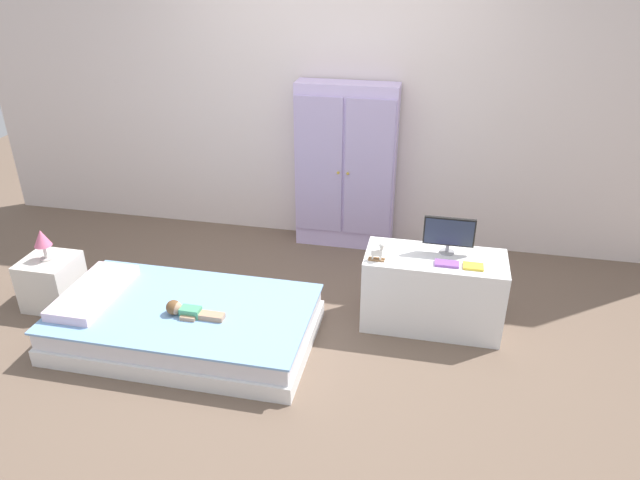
{
  "coord_description": "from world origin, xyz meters",
  "views": [
    {
      "loc": [
        0.9,
        -3.2,
        2.42
      ],
      "look_at": [
        0.14,
        0.35,
        0.56
      ],
      "focal_mm": 32.9,
      "sensor_mm": 36.0,
      "label": 1
    }
  ],
  "objects_px": {
    "rocking_horse_toy": "(378,252)",
    "book_purple": "(447,264)",
    "nightstand": "(52,282)",
    "tv_stand": "(433,291)",
    "tv_monitor": "(449,233)",
    "doll": "(184,310)",
    "table_lamp": "(42,239)",
    "bed": "(186,323)",
    "wardrobe": "(346,167)",
    "book_yellow": "(473,266)"
  },
  "relations": [
    {
      "from": "table_lamp",
      "to": "rocking_horse_toy",
      "type": "height_order",
      "value": "rocking_horse_toy"
    },
    {
      "from": "table_lamp",
      "to": "book_purple",
      "type": "bearing_deg",
      "value": 4.6
    },
    {
      "from": "tv_monitor",
      "to": "rocking_horse_toy",
      "type": "height_order",
      "value": "tv_monitor"
    },
    {
      "from": "book_yellow",
      "to": "tv_monitor",
      "type": "bearing_deg",
      "value": 135.46
    },
    {
      "from": "table_lamp",
      "to": "rocking_horse_toy",
      "type": "bearing_deg",
      "value": 4.7
    },
    {
      "from": "rocking_horse_toy",
      "to": "bed",
      "type": "bearing_deg",
      "value": -162.03
    },
    {
      "from": "doll",
      "to": "book_purple",
      "type": "relative_size",
      "value": 2.51
    },
    {
      "from": "tv_monitor",
      "to": "book_purple",
      "type": "height_order",
      "value": "tv_monitor"
    },
    {
      "from": "nightstand",
      "to": "rocking_horse_toy",
      "type": "bearing_deg",
      "value": 4.7
    },
    {
      "from": "doll",
      "to": "nightstand",
      "type": "distance_m",
      "value": 1.21
    },
    {
      "from": "wardrobe",
      "to": "book_yellow",
      "type": "relative_size",
      "value": 10.95
    },
    {
      "from": "table_lamp",
      "to": "nightstand",
      "type": "bearing_deg",
      "value": 90.0
    },
    {
      "from": "bed",
      "to": "table_lamp",
      "type": "distance_m",
      "value": 1.22
    },
    {
      "from": "bed",
      "to": "tv_monitor",
      "type": "xyz_separation_m",
      "value": [
        1.67,
        0.6,
        0.56
      ]
    },
    {
      "from": "rocking_horse_toy",
      "to": "book_yellow",
      "type": "distance_m",
      "value": 0.62
    },
    {
      "from": "rocking_horse_toy",
      "to": "book_purple",
      "type": "xyz_separation_m",
      "value": [
        0.45,
        0.03,
        -0.05
      ]
    },
    {
      "from": "doll",
      "to": "table_lamp",
      "type": "bearing_deg",
      "value": 166.25
    },
    {
      "from": "book_purple",
      "to": "doll",
      "type": "bearing_deg",
      "value": -162.55
    },
    {
      "from": "bed",
      "to": "wardrobe",
      "type": "relative_size",
      "value": 1.2
    },
    {
      "from": "bed",
      "to": "wardrobe",
      "type": "bearing_deg",
      "value": 63.85
    },
    {
      "from": "wardrobe",
      "to": "tv_stand",
      "type": "bearing_deg",
      "value": -53.81
    },
    {
      "from": "table_lamp",
      "to": "book_yellow",
      "type": "xyz_separation_m",
      "value": [
        2.97,
        0.23,
        0.01
      ]
    },
    {
      "from": "bed",
      "to": "wardrobe",
      "type": "xyz_separation_m",
      "value": [
        0.8,
        1.63,
        0.58
      ]
    },
    {
      "from": "bed",
      "to": "rocking_horse_toy",
      "type": "xyz_separation_m",
      "value": [
        1.23,
        0.4,
        0.47
      ]
    },
    {
      "from": "table_lamp",
      "to": "wardrobe",
      "type": "xyz_separation_m",
      "value": [
        1.93,
        1.42,
        0.17
      ]
    },
    {
      "from": "wardrobe",
      "to": "rocking_horse_toy",
      "type": "height_order",
      "value": "wardrobe"
    },
    {
      "from": "tv_stand",
      "to": "tv_monitor",
      "type": "relative_size",
      "value": 2.79
    },
    {
      "from": "tv_stand",
      "to": "tv_monitor",
      "type": "height_order",
      "value": "tv_monitor"
    },
    {
      "from": "bed",
      "to": "doll",
      "type": "height_order",
      "value": "doll"
    },
    {
      "from": "doll",
      "to": "rocking_horse_toy",
      "type": "height_order",
      "value": "rocking_horse_toy"
    },
    {
      "from": "tv_stand",
      "to": "book_yellow",
      "type": "bearing_deg",
      "value": -21.81
    },
    {
      "from": "wardrobe",
      "to": "rocking_horse_toy",
      "type": "relative_size",
      "value": 10.94
    },
    {
      "from": "tv_monitor",
      "to": "tv_stand",
      "type": "bearing_deg",
      "value": -133.57
    },
    {
      "from": "rocking_horse_toy",
      "to": "book_purple",
      "type": "distance_m",
      "value": 0.45
    },
    {
      "from": "doll",
      "to": "tv_stand",
      "type": "height_order",
      "value": "tv_stand"
    },
    {
      "from": "bed",
      "to": "tv_stand",
      "type": "xyz_separation_m",
      "value": [
        1.6,
        0.53,
        0.14
      ]
    },
    {
      "from": "doll",
      "to": "rocking_horse_toy",
      "type": "bearing_deg",
      "value": 22.09
    },
    {
      "from": "bed",
      "to": "nightstand",
      "type": "relative_size",
      "value": 4.53
    },
    {
      "from": "wardrobe",
      "to": "book_yellow",
      "type": "height_order",
      "value": "wardrobe"
    },
    {
      "from": "table_lamp",
      "to": "book_yellow",
      "type": "distance_m",
      "value": 2.98
    },
    {
      "from": "rocking_horse_toy",
      "to": "book_purple",
      "type": "height_order",
      "value": "rocking_horse_toy"
    },
    {
      "from": "nightstand",
      "to": "tv_stand",
      "type": "height_order",
      "value": "tv_stand"
    },
    {
      "from": "book_purple",
      "to": "rocking_horse_toy",
      "type": "bearing_deg",
      "value": -175.96
    },
    {
      "from": "wardrobe",
      "to": "book_purple",
      "type": "height_order",
      "value": "wardrobe"
    },
    {
      "from": "tv_stand",
      "to": "rocking_horse_toy",
      "type": "distance_m",
      "value": 0.52
    },
    {
      "from": "nightstand",
      "to": "tv_stand",
      "type": "relative_size",
      "value": 0.4
    },
    {
      "from": "wardrobe",
      "to": "book_yellow",
      "type": "distance_m",
      "value": 1.6
    },
    {
      "from": "bed",
      "to": "tv_monitor",
      "type": "height_order",
      "value": "tv_monitor"
    },
    {
      "from": "nightstand",
      "to": "bed",
      "type": "bearing_deg",
      "value": -10.26
    },
    {
      "from": "bed",
      "to": "tv_stand",
      "type": "relative_size",
      "value": 1.81
    }
  ]
}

